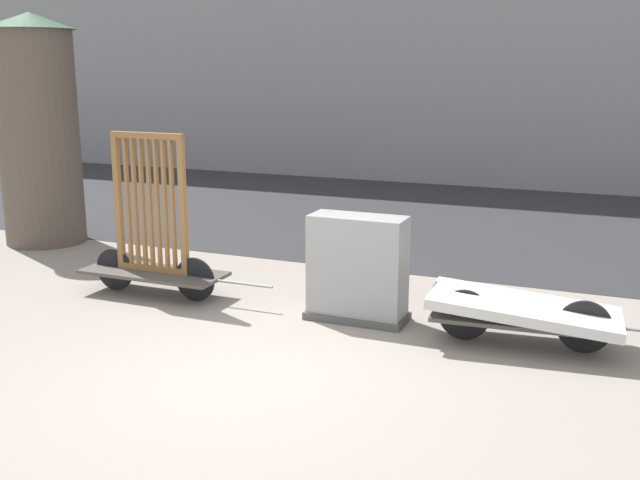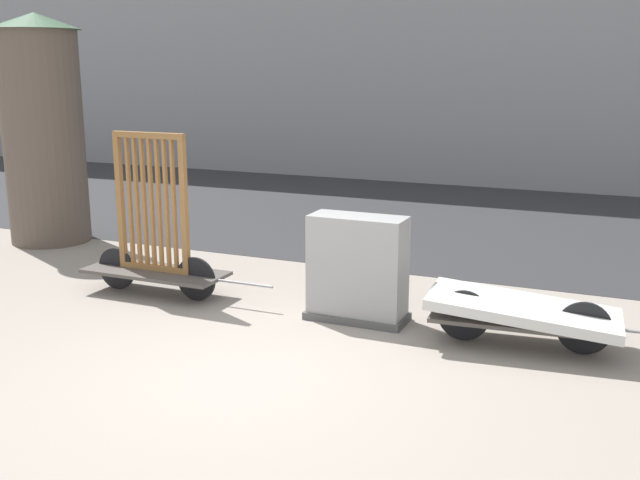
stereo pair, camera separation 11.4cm
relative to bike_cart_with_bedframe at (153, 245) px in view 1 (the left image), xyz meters
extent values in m
plane|color=gray|center=(2.14, -1.74, -0.62)|extent=(60.00, 60.00, 0.00)
cube|color=#2D2D30|center=(2.14, 5.82, -0.61)|extent=(56.00, 7.57, 0.01)
cube|color=#4C4742|center=(-0.01, 0.00, -0.34)|extent=(1.75, 0.67, 0.04)
cylinder|color=black|center=(0.56, 0.00, -0.36)|extent=(0.52, 0.04, 0.52)
cylinder|color=black|center=(-0.57, 0.00, -0.36)|extent=(0.52, 0.04, 0.52)
cylinder|color=gray|center=(1.22, 0.00, -0.34)|extent=(0.70, 0.03, 0.03)
cube|color=olive|center=(-0.01, 0.00, -0.28)|extent=(0.97, 0.07, 0.07)
cube|color=olive|center=(-0.01, 0.00, 1.29)|extent=(0.97, 0.07, 0.07)
cube|color=olive|center=(-0.46, 0.00, 0.50)|extent=(0.07, 0.07, 1.64)
cube|color=olive|center=(0.44, 0.00, 0.50)|extent=(0.07, 0.07, 1.64)
cube|color=olive|center=(-0.32, 0.00, 0.50)|extent=(0.04, 0.05, 1.57)
cube|color=olive|center=(-0.21, 0.00, 0.50)|extent=(0.04, 0.05, 1.57)
cube|color=olive|center=(-0.11, 0.00, 0.50)|extent=(0.04, 0.05, 1.57)
cube|color=olive|center=(-0.01, 0.00, 0.50)|extent=(0.04, 0.05, 1.57)
cube|color=olive|center=(0.10, 0.00, 0.50)|extent=(0.04, 0.05, 1.57)
cube|color=olive|center=(0.20, 0.00, 0.50)|extent=(0.04, 0.05, 1.57)
cube|color=olive|center=(0.30, 0.00, 0.50)|extent=(0.04, 0.05, 1.57)
cube|color=#4C4742|center=(4.29, 0.00, -0.34)|extent=(1.79, 0.80, 0.04)
cylinder|color=black|center=(4.85, 0.04, -0.36)|extent=(0.52, 0.07, 0.52)
cylinder|color=black|center=(3.72, -0.04, -0.36)|extent=(0.52, 0.07, 0.52)
cube|color=silver|center=(4.29, 0.00, -0.23)|extent=(1.88, 0.97, 0.25)
cube|color=#4C4C4C|center=(2.53, 0.11, -0.58)|extent=(1.09, 0.49, 0.08)
cube|color=gray|center=(2.53, 0.11, -0.04)|extent=(1.03, 0.43, 1.14)
cylinder|color=brown|center=(-3.17, 1.69, 0.98)|extent=(1.19, 1.19, 3.20)
cone|color=#335138|center=(-3.17, 1.69, 2.70)|extent=(1.34, 1.34, 0.24)
camera|label=1|loc=(5.12, -7.15, 2.08)|focal=42.00mm
camera|label=2|loc=(5.23, -7.10, 2.08)|focal=42.00mm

